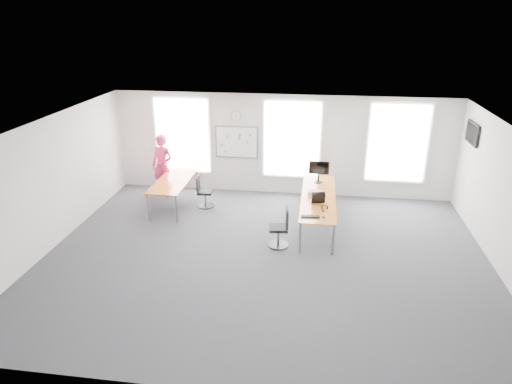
# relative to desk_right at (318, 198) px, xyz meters

# --- Properties ---
(floor) EXTENTS (10.00, 10.00, 0.00)m
(floor) POSITION_rel_desk_right_xyz_m (-1.14, -1.88, -0.74)
(floor) COLOR #2E2D33
(floor) RESTS_ON ground
(ceiling) EXTENTS (10.00, 10.00, 0.00)m
(ceiling) POSITION_rel_desk_right_xyz_m (-1.14, -1.88, 2.26)
(ceiling) COLOR silver
(ceiling) RESTS_ON ground
(wall_back) EXTENTS (10.00, 0.00, 10.00)m
(wall_back) POSITION_rel_desk_right_xyz_m (-1.14, 2.12, 0.76)
(wall_back) COLOR silver
(wall_back) RESTS_ON ground
(wall_front) EXTENTS (10.00, 0.00, 10.00)m
(wall_front) POSITION_rel_desk_right_xyz_m (-1.14, -5.88, 0.76)
(wall_front) COLOR silver
(wall_front) RESTS_ON ground
(wall_left) EXTENTS (0.00, 10.00, 10.00)m
(wall_left) POSITION_rel_desk_right_xyz_m (-6.14, -1.88, 0.76)
(wall_left) COLOR silver
(wall_left) RESTS_ON ground
(window_left) EXTENTS (1.60, 0.06, 2.20)m
(window_left) POSITION_rel_desk_right_xyz_m (-4.14, 2.09, 0.96)
(window_left) COLOR white
(window_left) RESTS_ON wall_back
(window_mid) EXTENTS (1.60, 0.06, 2.20)m
(window_mid) POSITION_rel_desk_right_xyz_m (-0.84, 2.09, 0.96)
(window_mid) COLOR white
(window_mid) RESTS_ON wall_back
(window_right) EXTENTS (1.60, 0.06, 2.20)m
(window_right) POSITION_rel_desk_right_xyz_m (2.16, 2.09, 0.96)
(window_right) COLOR white
(window_right) RESTS_ON wall_back
(desk_right) EXTENTS (0.86, 3.24, 0.79)m
(desk_right) POSITION_rel_desk_right_xyz_m (0.00, 0.00, 0.00)
(desk_right) COLOR #D06427
(desk_right) RESTS_ON ground
(desk_left) EXTENTS (0.88, 2.20, 0.80)m
(desk_left) POSITION_rel_desk_right_xyz_m (-4.03, 0.62, -0.00)
(desk_left) COLOR #D06427
(desk_left) RESTS_ON ground
(chair_right) EXTENTS (0.51, 0.51, 0.95)m
(chair_right) POSITION_rel_desk_right_xyz_m (-0.84, -1.27, -0.32)
(chair_right) COLOR black
(chair_right) RESTS_ON ground
(chair_left) EXTENTS (0.49, 0.49, 0.91)m
(chair_left) POSITION_rel_desk_right_xyz_m (-3.22, 0.76, -0.34)
(chair_left) COLOR black
(chair_left) RESTS_ON ground
(person) EXTENTS (0.79, 0.63, 1.87)m
(person) POSITION_rel_desk_right_xyz_m (-4.59, 1.39, 0.20)
(person) COLOR #C3244F
(person) RESTS_ON ground
(whiteboard) EXTENTS (1.20, 0.03, 0.90)m
(whiteboard) POSITION_rel_desk_right_xyz_m (-2.49, 2.09, 0.81)
(whiteboard) COLOR white
(whiteboard) RESTS_ON wall_back
(wall_clock) EXTENTS (0.30, 0.04, 0.30)m
(wall_clock) POSITION_rel_desk_right_xyz_m (-2.49, 2.09, 1.61)
(wall_clock) COLOR gray
(wall_clock) RESTS_ON wall_back
(tv) EXTENTS (0.06, 0.90, 0.55)m
(tv) POSITION_rel_desk_right_xyz_m (3.81, 1.12, 1.56)
(tv) COLOR black
(tv) RESTS_ON wall_right
(keyboard) EXTENTS (0.45, 0.21, 0.02)m
(keyboard) POSITION_rel_desk_right_xyz_m (-0.17, -1.27, 0.06)
(keyboard) COLOR black
(keyboard) RESTS_ON desk_right
(mouse) EXTENTS (0.07, 0.11, 0.04)m
(mouse) POSITION_rel_desk_right_xyz_m (0.14, -1.27, 0.07)
(mouse) COLOR black
(mouse) RESTS_ON desk_right
(lens_cap) EXTENTS (0.07, 0.07, 0.01)m
(lens_cap) POSITION_rel_desk_right_xyz_m (0.13, -0.90, 0.05)
(lens_cap) COLOR black
(lens_cap) RESTS_ON desk_right
(headphones) EXTENTS (0.16, 0.09, 0.10)m
(headphones) POSITION_rel_desk_right_xyz_m (0.15, -0.76, 0.10)
(headphones) COLOR black
(headphones) RESTS_ON desk_right
(laptop_sleeve) EXTENTS (0.34, 0.25, 0.27)m
(laptop_sleeve) POSITION_rel_desk_right_xyz_m (-0.00, -0.43, 0.18)
(laptop_sleeve) COLOR black
(laptop_sleeve) RESTS_ON desk_right
(paper_stack) EXTENTS (0.38, 0.31, 0.11)m
(paper_stack) POSITION_rel_desk_right_xyz_m (-0.09, 0.08, 0.11)
(paper_stack) COLOR beige
(paper_stack) RESTS_ON desk_right
(monitor) EXTENTS (0.55, 0.23, 0.61)m
(monitor) POSITION_rel_desk_right_xyz_m (-0.02, 1.03, 0.42)
(monitor) COLOR black
(monitor) RESTS_ON desk_right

